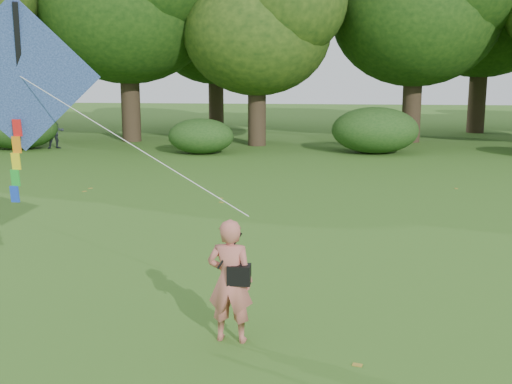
{
  "coord_description": "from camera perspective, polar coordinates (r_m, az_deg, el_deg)",
  "views": [
    {
      "loc": [
        0.64,
        -8.36,
        3.59
      ],
      "look_at": [
        -0.34,
        2.0,
        1.5
      ],
      "focal_mm": 45.0,
      "sensor_mm": 36.0,
      "label": 1
    }
  ],
  "objects": [
    {
      "name": "flying_kite",
      "position": [
        10.4,
        -20.28,
        9.41
      ],
      "size": [
        4.8,
        1.95,
        3.13
      ],
      "color": "#253BA4",
      "rests_on": "ground"
    },
    {
      "name": "bystander_left",
      "position": [
        28.79,
        -17.41,
        5.16
      ],
      "size": [
        0.9,
        0.85,
        1.48
      ],
      "primitive_type": "imported",
      "rotation": [
        0.0,
        0.0,
        0.53
      ],
      "color": "#262B33",
      "rests_on": "ground"
    },
    {
      "name": "shrub_band",
      "position": [
        26.14,
        2.4,
        5.35
      ],
      "size": [
        39.15,
        3.22,
        1.88
      ],
      "color": "#264919",
      "rests_on": "ground"
    },
    {
      "name": "man_kite_flyer",
      "position": [
        8.4,
        -2.31,
        -7.89
      ],
      "size": [
        0.63,
        0.45,
        1.65
      ],
      "primitive_type": "imported",
      "rotation": [
        0.0,
        0.0,
        3.05
      ],
      "color": "#BF665A",
      "rests_on": "ground"
    },
    {
      "name": "fallen_leaves",
      "position": [
        12.46,
        3.84,
        -5.39
      ],
      "size": [
        12.07,
        14.25,
        0.01
      ],
      "color": "olive",
      "rests_on": "ground"
    },
    {
      "name": "crossbody_bag",
      "position": [
        8.32,
        -1.54,
        -7.29
      ],
      "size": [
        0.43,
        0.2,
        0.68
      ],
      "color": "black",
      "rests_on": "ground"
    },
    {
      "name": "ground",
      "position": [
        9.12,
        0.96,
        -11.83
      ],
      "size": [
        100.0,
        100.0,
        0.0
      ],
      "primitive_type": "plane",
      "color": "#265114",
      "rests_on": "ground"
    },
    {
      "name": "tree_line",
      "position": [
        31.32,
        7.54,
        14.95
      ],
      "size": [
        54.7,
        15.3,
        9.48
      ],
      "color": "#3A2D1E",
      "rests_on": "ground"
    }
  ]
}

